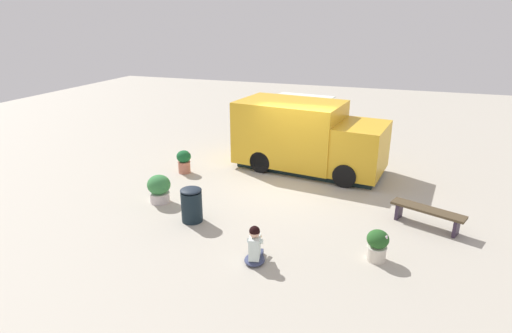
# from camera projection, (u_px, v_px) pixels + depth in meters

# --- Properties ---
(ground_plane) EXTENTS (40.00, 40.00, 0.00)m
(ground_plane) POSITION_uv_depth(u_px,v_px,m) (287.00, 184.00, 12.99)
(ground_plane) COLOR #B4AC9D
(food_truck) EXTENTS (5.14, 3.32, 2.29)m
(food_truck) POSITION_uv_depth(u_px,v_px,m) (306.00, 138.00, 13.97)
(food_truck) COLOR gold
(food_truck) RESTS_ON ground_plane
(person_customer) EXTENTS (0.54, 0.80, 0.86)m
(person_customer) POSITION_uv_depth(u_px,v_px,m) (255.00, 247.00, 8.77)
(person_customer) COLOR #393F60
(person_customer) RESTS_ON ground_plane
(planter_flowering_near) EXTENTS (0.48, 0.48, 0.77)m
(planter_flowering_near) POSITION_uv_depth(u_px,v_px,m) (184.00, 161.00, 13.82)
(planter_flowering_near) COLOR #BA6C55
(planter_flowering_near) RESTS_ON ground_plane
(planter_flowering_far) EXTENTS (0.65, 0.65, 0.80)m
(planter_flowering_far) POSITION_uv_depth(u_px,v_px,m) (159.00, 188.00, 11.60)
(planter_flowering_far) COLOR beige
(planter_flowering_far) RESTS_ON ground_plane
(planter_flowering_side) EXTENTS (0.47, 0.47, 0.71)m
(planter_flowering_side) POSITION_uv_depth(u_px,v_px,m) (377.00, 244.00, 8.82)
(planter_flowering_side) COLOR beige
(planter_flowering_side) RESTS_ON ground_plane
(plaza_bench) EXTENTS (1.79, 1.02, 0.49)m
(plaza_bench) POSITION_uv_depth(u_px,v_px,m) (427.00, 213.00, 10.25)
(plaza_bench) COLOR #4C3D29
(plaza_bench) RESTS_ON ground_plane
(trash_bin) EXTENTS (0.55, 0.55, 0.91)m
(trash_bin) POSITION_uv_depth(u_px,v_px,m) (192.00, 204.00, 10.50)
(trash_bin) COLOR black
(trash_bin) RESTS_ON ground_plane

